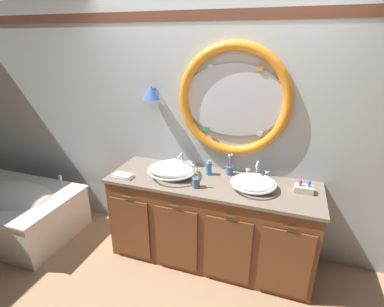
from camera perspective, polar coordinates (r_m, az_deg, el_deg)
The scene contains 13 objects.
ground_plane at distance 3.09m, azimuth 0.39°, elevation -21.88°, with size 14.00×14.00×0.00m, color tan.
back_wall_assembly at distance 2.91m, azimuth 4.45°, elevation 5.64°, with size 6.40×0.26×2.60m.
vanity_counter at distance 2.97m, azimuth 3.68°, elevation -13.01°, with size 1.99×0.66×0.88m.
bathtub at distance 3.97m, azimuth -31.90°, elevation -9.18°, with size 1.45×0.93×0.61m.
sink_basin_left at distance 2.80m, azimuth -3.90°, elevation -3.24°, with size 0.48×0.48×0.14m.
sink_basin_right at distance 2.63m, azimuth 12.01°, elevation -5.77°, with size 0.41×0.41×0.11m.
faucet_set_left at distance 3.02m, azimuth -2.05°, elevation -1.48°, with size 0.24×0.14×0.15m.
faucet_set_right at distance 2.85m, azimuth 12.71°, elevation -3.35°, with size 0.23×0.15×0.17m.
toothbrush_holder_left at distance 2.60m, azimuth 0.81°, elevation -5.59°, with size 0.08×0.08×0.22m.
toothbrush_holder_right at distance 2.86m, azimuth 7.40°, elevation -3.10°, with size 0.08×0.08×0.22m.
soap_dispenser at distance 2.84m, azimuth 3.36°, elevation -2.92°, with size 0.06×0.06×0.15m.
folded_hand_towel at distance 2.87m, azimuth -13.47°, elevation -4.31°, with size 0.20×0.11×0.04m.
toiletry_basket at distance 2.71m, azimuth 21.20°, elevation -6.52°, with size 0.16×0.09×0.12m.
Camera 1 is at (0.71, -2.12, 2.13)m, focal length 27.05 mm.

